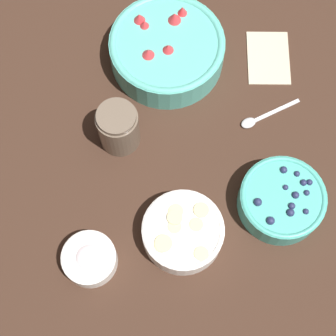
# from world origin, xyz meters

# --- Properties ---
(ground_plane) EXTENTS (4.00, 4.00, 0.00)m
(ground_plane) POSITION_xyz_m (0.00, 0.00, 0.00)
(ground_plane) COLOR #382319
(bowl_strawberries) EXTENTS (0.24, 0.24, 0.09)m
(bowl_strawberries) POSITION_xyz_m (-0.20, -0.05, 0.04)
(bowl_strawberries) COLOR #56B7A8
(bowl_strawberries) RESTS_ON ground_plane
(bowl_blueberries) EXTENTS (0.16, 0.16, 0.06)m
(bowl_blueberries) POSITION_xyz_m (0.13, 0.15, 0.03)
(bowl_blueberries) COLOR #47AD9E
(bowl_blueberries) RESTS_ON ground_plane
(bowl_bananas) EXTENTS (0.15, 0.15, 0.06)m
(bowl_bananas) POSITION_xyz_m (0.19, -0.04, 0.03)
(bowl_bananas) COLOR white
(bowl_bananas) RESTS_ON ground_plane
(bowl_cream) EXTENTS (0.10, 0.10, 0.05)m
(bowl_cream) POSITION_xyz_m (0.23, -0.22, 0.03)
(bowl_cream) COLOR white
(bowl_cream) RESTS_ON ground_plane
(jar_chocolate) EXTENTS (0.08, 0.08, 0.11)m
(jar_chocolate) POSITION_xyz_m (-0.02, -0.16, 0.05)
(jar_chocolate) COLOR brown
(jar_chocolate) RESTS_ON ground_plane
(napkin) EXTENTS (0.14, 0.10, 0.01)m
(napkin) POSITION_xyz_m (-0.19, 0.17, 0.00)
(napkin) COLOR beige
(napkin) RESTS_ON ground_plane
(spoon) EXTENTS (0.07, 0.13, 0.01)m
(spoon) POSITION_xyz_m (-0.05, 0.13, 0.00)
(spoon) COLOR silver
(spoon) RESTS_ON ground_plane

